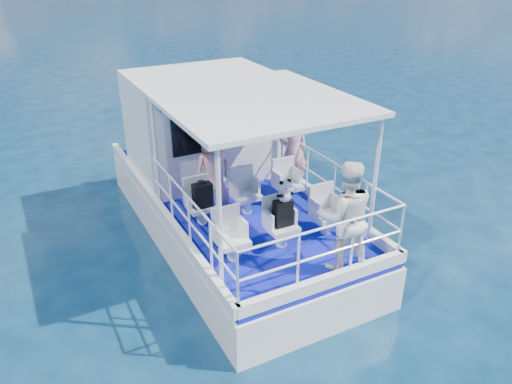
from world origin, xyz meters
TOP-DOWN VIEW (x-y plane):
  - ground at (0.00, 0.00)m, footprint 2000.00×2000.00m
  - hull at (0.00, 1.00)m, footprint 3.00×7.00m
  - deck at (0.00, 1.00)m, footprint 2.90×6.90m
  - cabin at (0.00, 2.30)m, footprint 2.85×2.00m
  - canopy at (0.00, -0.20)m, footprint 3.00×3.20m
  - canopy_posts at (0.00, -0.25)m, footprint 2.77×2.97m
  - railings at (0.00, -0.58)m, footprint 2.84×3.59m
  - seat_port_fwd at (-0.90, 0.20)m, footprint 0.48×0.46m
  - seat_center_fwd at (0.00, 0.20)m, footprint 0.48×0.46m
  - seat_stbd_fwd at (0.90, 0.20)m, footprint 0.48×0.46m
  - seat_port_aft at (-0.90, -1.10)m, footprint 0.48×0.46m
  - seat_center_aft at (0.00, -1.10)m, footprint 0.48×0.46m
  - seat_stbd_aft at (0.90, -1.10)m, footprint 0.48×0.46m
  - passenger_port_fwd at (-0.44, 0.71)m, footprint 0.63×0.49m
  - passenger_stbd_fwd at (1.25, 0.62)m, footprint 0.65×0.46m
  - passenger_stbd_aft at (0.51, -2.07)m, footprint 1.05×0.95m
  - backpack_port at (-0.89, 0.11)m, footprint 0.34×0.19m
  - backpack_center at (0.01, -1.11)m, footprint 0.30×0.17m
  - compact_camera at (-0.91, 0.11)m, footprint 0.11×0.06m
  - panda at (0.03, -1.13)m, footprint 0.24×0.20m

SIDE VIEW (x-z plane):
  - ground at x=0.00m, z-range 0.00..0.00m
  - hull at x=0.00m, z-range -0.80..0.80m
  - deck at x=0.00m, z-range 0.80..0.90m
  - seat_port_fwd at x=-0.90m, z-range 0.90..1.28m
  - seat_center_fwd at x=0.00m, z-range 0.90..1.28m
  - seat_stbd_fwd at x=0.90m, z-range 0.90..1.28m
  - seat_port_aft at x=-0.90m, z-range 0.90..1.28m
  - seat_center_aft at x=0.00m, z-range 0.90..1.28m
  - seat_stbd_aft at x=0.90m, z-range 0.90..1.28m
  - railings at x=0.00m, z-range 0.90..1.90m
  - backpack_port at x=-0.89m, z-range 1.28..1.72m
  - backpack_center at x=0.01m, z-range 1.28..1.74m
  - passenger_port_fwd at x=-0.44m, z-range 0.90..2.43m
  - passenger_stbd_fwd at x=1.25m, z-range 0.90..2.60m
  - compact_camera at x=-0.91m, z-range 1.72..1.78m
  - passenger_stbd_aft at x=0.51m, z-range 0.90..2.68m
  - panda at x=0.03m, z-range 1.74..2.11m
  - cabin at x=0.00m, z-range 0.90..3.10m
  - canopy_posts at x=0.00m, z-range 0.90..3.10m
  - canopy at x=0.00m, z-range 3.10..3.18m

